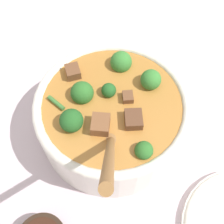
% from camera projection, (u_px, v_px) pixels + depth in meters
% --- Properties ---
extents(ground_plane, '(4.00, 4.00, 0.00)m').
position_uv_depth(ground_plane, '(112.00, 129.00, 0.55)').
color(ground_plane, silver).
extents(stew_bowl, '(0.33, 0.27, 0.29)m').
position_uv_depth(stew_bowl, '(112.00, 114.00, 0.50)').
color(stew_bowl, white).
rests_on(stew_bowl, ground_plane).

